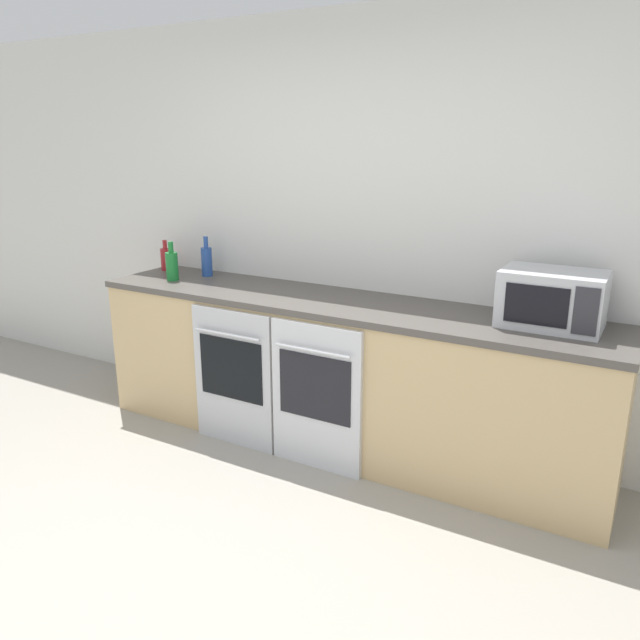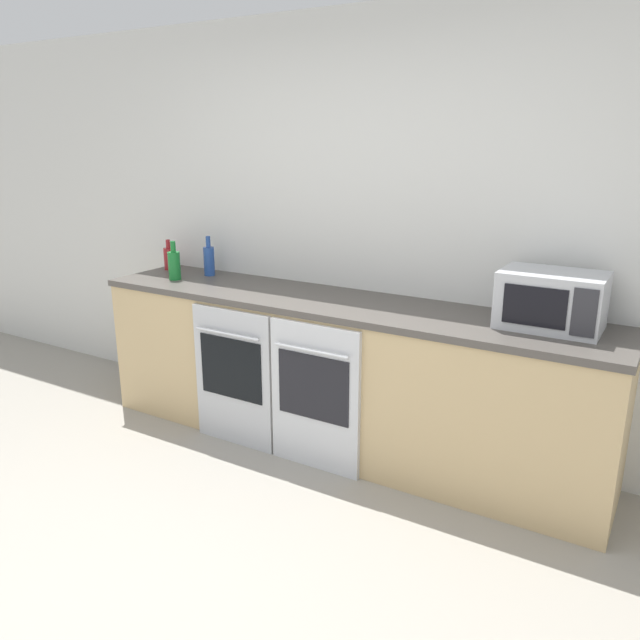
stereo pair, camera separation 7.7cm
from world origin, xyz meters
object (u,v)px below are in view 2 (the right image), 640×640
object	(u,v)px
bottle_blue	(209,260)
bottle_red	(169,258)
oven_left	(233,377)
oven_right	(314,397)
microwave	(552,300)
bottle_green	(174,265)

from	to	relation	value
bottle_blue	bottle_red	bearing A→B (deg)	179.33
oven_left	bottle_blue	world-z (taller)	bottle_blue
oven_right	bottle_red	size ratio (longest dim) A/B	3.99
oven_right	bottle_blue	size ratio (longest dim) A/B	3.18
microwave	bottle_green	xyz separation A→B (m)	(-2.42, -0.15, -0.04)
oven_right	bottle_red	world-z (taller)	bottle_red
oven_left	bottle_green	world-z (taller)	bottle_green
bottle_red	bottle_blue	distance (m)	0.39
oven_right	bottle_blue	xyz separation A→B (m)	(-1.15, 0.48, 0.60)
bottle_green	oven_left	bearing A→B (deg)	-20.64
bottle_red	bottle_green	world-z (taller)	bottle_green
oven_left	bottle_red	distance (m)	1.21
oven_left	oven_right	xyz separation A→B (m)	(0.59, 0.00, 0.00)
oven_right	microwave	size ratio (longest dim) A/B	1.74
oven_right	bottle_red	distance (m)	1.71
oven_left	oven_right	distance (m)	0.59
oven_right	microwave	bearing A→B (deg)	19.26
microwave	bottle_green	world-z (taller)	microwave
microwave	bottle_blue	xyz separation A→B (m)	(-2.31, 0.08, -0.04)
oven_right	microwave	xyz separation A→B (m)	(1.15, 0.40, 0.63)
oven_left	microwave	distance (m)	1.90
microwave	bottle_red	size ratio (longest dim) A/B	2.29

